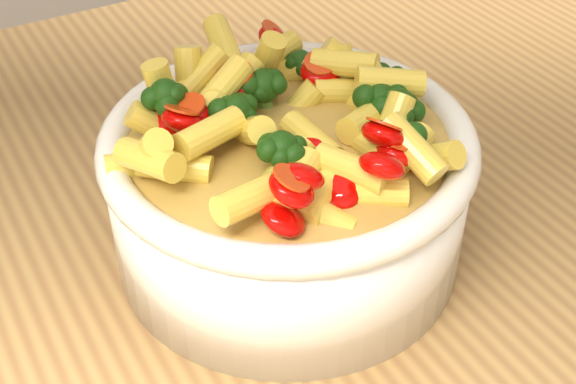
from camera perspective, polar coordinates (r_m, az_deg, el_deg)
table at (r=0.60m, az=-0.81°, el=-11.34°), size 1.20×0.80×0.90m
serving_bowl at (r=0.49m, az=-0.00°, el=0.11°), size 0.22×0.22×0.10m
pasta_salad at (r=0.46m, az=-0.00°, el=5.97°), size 0.18×0.18×0.04m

